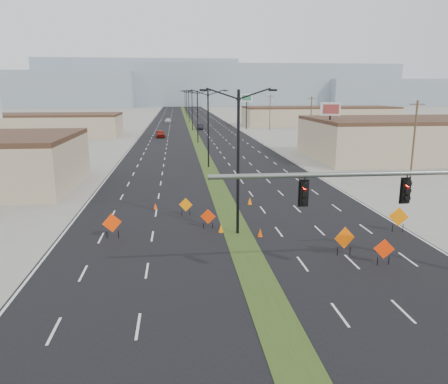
{
  "coord_description": "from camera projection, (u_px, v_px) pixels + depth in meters",
  "views": [
    {
      "loc": [
        -4.16,
        -17.27,
        9.88
      ],
      "look_at": [
        -1.03,
        11.42,
        3.2
      ],
      "focal_mm": 35.0,
      "sensor_mm": 36.0,
      "label": 1
    }
  ],
  "objects": [
    {
      "name": "streetlight_3",
      "position": [
        192.0,
        109.0,
        111.15
      ],
      "size": [
        5.15,
        0.24,
        10.02
      ],
      "color": "black",
      "rests_on": "ground"
    },
    {
      "name": "building_se_near",
      "position": [
        430.0,
        140.0,
        65.95
      ],
      "size": [
        36.0,
        18.0,
        5.5
      ],
      "primitive_type": "cube",
      "color": "tan",
      "rests_on": "ground"
    },
    {
      "name": "construction_sign_3",
      "position": [
        345.0,
        239.0,
        26.65
      ],
      "size": [
        1.37,
        0.27,
        1.84
      ],
      "rotation": [
        0.0,
        0.0,
        0.17
      ],
      "color": "#F95F05",
      "rests_on": "ground"
    },
    {
      "name": "building_se_far",
      "position": [
        319.0,
        117.0,
        129.38
      ],
      "size": [
        44.0,
        16.0,
        5.0
      ],
      "primitive_type": "cube",
      "color": "tan",
      "rests_on": "ground"
    },
    {
      "name": "building_sw_far",
      "position": [
        51.0,
        126.0,
        97.84
      ],
      "size": [
        30.0,
        14.0,
        4.5
      ],
      "primitive_type": "cube",
      "color": "tan",
      "rests_on": "ground"
    },
    {
      "name": "car_mid",
      "position": [
        200.0,
        127.0,
        115.48
      ],
      "size": [
        1.97,
        4.62,
        1.48
      ],
      "primitive_type": "imported",
      "rotation": [
        0.0,
        0.0,
        -0.09
      ],
      "color": "black",
      "rests_on": "ground"
    },
    {
      "name": "streetlight_2",
      "position": [
        198.0,
        115.0,
        84.04
      ],
      "size": [
        5.15,
        0.24,
        10.02
      ],
      "color": "black",
      "rests_on": "ground"
    },
    {
      "name": "utility_pole_3",
      "position": [
        248.0,
        107.0,
        146.36
      ],
      "size": [
        1.6,
        0.2,
        9.0
      ],
      "color": "#4C3823",
      "rests_on": "ground"
    },
    {
      "name": "utility_pole_0",
      "position": [
        414.0,
        143.0,
        44.67
      ],
      "size": [
        1.6,
        0.2,
        9.0
      ],
      "color": "#4C3823",
      "rests_on": "ground"
    },
    {
      "name": "construction_sign_1",
      "position": [
        208.0,
        217.0,
        31.95
      ],
      "size": [
        1.1,
        0.29,
        1.48
      ],
      "rotation": [
        0.0,
        0.0,
        -0.22
      ],
      "color": "#F43405",
      "rests_on": "ground"
    },
    {
      "name": "mesa_east",
      "position": [
        430.0,
        92.0,
        317.23
      ],
      "size": [
        160.0,
        50.0,
        18.0
      ],
      "primitive_type": "cube",
      "color": "#889AA9",
      "rests_on": "ground"
    },
    {
      "name": "streetlight_0",
      "position": [
        238.0,
        158.0,
        29.8
      ],
      "size": [
        5.15,
        0.24,
        10.02
      ],
      "color": "black",
      "rests_on": "ground"
    },
    {
      "name": "mesa_backdrop",
      "position": [
        140.0,
        83.0,
        322.56
      ],
      "size": [
        140.0,
        50.0,
        32.0
      ],
      "primitive_type": "cube",
      "color": "#889AA9",
      "rests_on": "ground"
    },
    {
      "name": "streetlight_5",
      "position": [
        187.0,
        103.0,
        165.39
      ],
      "size": [
        5.15,
        0.24,
        10.02
      ],
      "color": "black",
      "rests_on": "ground"
    },
    {
      "name": "mesa_center",
      "position": [
        237.0,
        85.0,
        311.02
      ],
      "size": [
        220.0,
        50.0,
        28.0
      ],
      "primitive_type": "cube",
      "color": "#889AA9",
      "rests_on": "ground"
    },
    {
      "name": "streetlight_1",
      "position": [
        208.0,
        126.0,
        56.92
      ],
      "size": [
        5.15,
        0.24,
        10.02
      ],
      "color": "black",
      "rests_on": "ground"
    },
    {
      "name": "car_left",
      "position": [
        160.0,
        134.0,
        95.39
      ],
      "size": [
        2.27,
        4.81,
        1.59
      ],
      "primitive_type": "imported",
      "rotation": [
        0.0,
        0.0,
        0.09
      ],
      "color": "maroon",
      "rests_on": "ground"
    },
    {
      "name": "road_surface",
      "position": [
        192.0,
        129.0,
        116.25
      ],
      "size": [
        25.0,
        400.0,
        0.02
      ],
      "primitive_type": "cube",
      "color": "black",
      "rests_on": "ground"
    },
    {
      "name": "streetlight_4",
      "position": [
        189.0,
        106.0,
        138.27
      ],
      "size": [
        5.15,
        0.24,
        10.02
      ],
      "color": "black",
      "rests_on": "ground"
    },
    {
      "name": "median_strip",
      "position": [
        192.0,
        129.0,
        116.25
      ],
      "size": [
        2.0,
        400.0,
        0.04
      ],
      "primitive_type": "cube",
      "color": "#244317",
      "rests_on": "ground"
    },
    {
      "name": "cone_3",
      "position": [
        155.0,
        206.0,
        37.36
      ],
      "size": [
        0.38,
        0.38,
        0.55
      ],
      "primitive_type": "cone",
      "rotation": [
        0.0,
        0.0,
        0.15
      ],
      "color": "#F24605",
      "rests_on": "ground"
    },
    {
      "name": "cone_0",
      "position": [
        221.0,
        228.0,
        31.21
      ],
      "size": [
        0.43,
        0.43,
        0.62
      ],
      "primitive_type": "cone",
      "rotation": [
        0.0,
        0.0,
        -0.16
      ],
      "color": "orange",
      "rests_on": "ground"
    },
    {
      "name": "utility_pole_2",
      "position": [
        270.0,
        112.0,
        112.46
      ],
      "size": [
        1.6,
        0.2,
        9.0
      ],
      "color": "#4C3823",
      "rests_on": "ground"
    },
    {
      "name": "construction_sign_5",
      "position": [
        399.0,
        217.0,
        31.15
      ],
      "size": [
        1.31,
        0.49,
        1.83
      ],
      "rotation": [
        0.0,
        0.0,
        -0.33
      ],
      "color": "orange",
      "rests_on": "ground"
    },
    {
      "name": "streetlight_6",
      "position": [
        185.0,
        102.0,
        192.51
      ],
      "size": [
        5.15,
        0.24,
        10.02
      ],
      "color": "black",
      "rests_on": "ground"
    },
    {
      "name": "pole_sign_east_near",
      "position": [
        330.0,
        114.0,
        60.69
      ],
      "size": [
        2.64,
        1.43,
        8.39
      ],
      "rotation": [
        0.0,
        0.0,
        -0.42
      ],
      "color": "black",
      "rests_on": "ground"
    },
    {
      "name": "construction_sign_4",
      "position": [
        384.0,
        250.0,
        25.22
      ],
      "size": [
        1.17,
        0.28,
        1.58
      ],
      "rotation": [
        0.0,
        0.0,
        -0.2
      ],
      "color": "#FF3305",
      "rests_on": "ground"
    },
    {
      "name": "ground",
      "position": [
        275.0,
        319.0,
        19.4
      ],
      "size": [
        600.0,
        600.0,
        0.0
      ],
      "primitive_type": "plane",
      "color": "gray",
      "rests_on": "ground"
    },
    {
      "name": "cone_2",
      "position": [
        250.0,
        201.0,
        38.92
      ],
      "size": [
        0.48,
        0.48,
        0.65
      ],
      "primitive_type": "cone",
      "rotation": [
        0.0,
        0.0,
        -0.27
      ],
      "color": "#FF6E05",
      "rests_on": "ground"
    },
    {
      "name": "construction_sign_0",
      "position": [
        112.0,
        224.0,
        29.78
      ],
      "size": [
        1.26,
        0.53,
        1.78
      ],
      "rotation": [
        0.0,
        0.0,
        0.38
      ],
      "color": "#FF3D05",
      "rests_on": "ground"
    },
    {
      "name": "pole_sign_east_far",
      "position": [
        247.0,
        101.0,
        113.97
      ],
      "size": [
        3.01,
        0.45,
        9.21
      ],
      "rotation": [
        0.0,
        0.0,
        0.02
      ],
      "color": "black",
      "rests_on": "ground"
    },
    {
      "name": "construction_sign_2",
      "position": [
        186.0,
        205.0,
        35.31
      ],
      "size": [
        1.08,
        0.31,
        1.47
      ],
      "rotation": [
        0.0,
        0.0,
        -0.25
      ],
      "color": "orange",
      "rests_on": "ground"
    },
    {
      "name": "utility_pole_1",
      "position": [
        311.0,
        121.0,
        78.56
      ],
      "size": [
        1.6,
        0.2,
        9.0
      ],
      "color": "#4C3823",
      "rests_on": "ground"
    },
    {
      "name": "cone_1",
      "position": [
        260.0,
        233.0,
        30.29
      ],
      "size": [
        0.39,
        0.39,
        0.6
      ],
      "primitive_type": "cone",
      "rotation": [
        0.0,
        0.0,
        0.08
      ],
      "color": "#D94604",
      "rests_on": "ground"
    },
    {
      "name": "signal_mast",
      "position": [
        441.0,
        199.0,
        21.15
      ],
      "size": [
        16.3,
        0.6,
        8.0
      ],
      "color": "slate",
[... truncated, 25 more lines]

